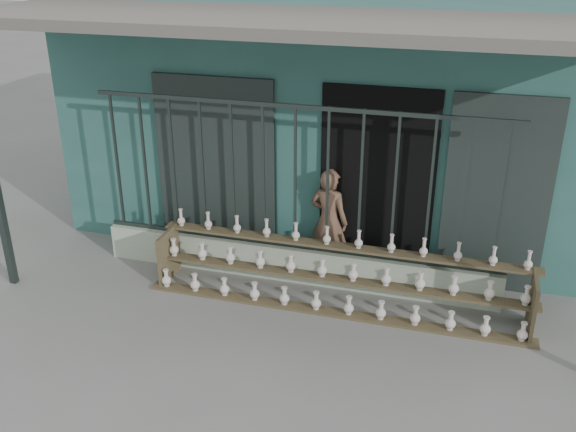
# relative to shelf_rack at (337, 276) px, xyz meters

# --- Properties ---
(ground) EXTENTS (60.00, 60.00, 0.00)m
(ground) POSITION_rel_shelf_rack_xyz_m (-0.63, -0.89, -0.36)
(ground) COLOR slate
(workshop_building) EXTENTS (7.40, 6.60, 3.21)m
(workshop_building) POSITION_rel_shelf_rack_xyz_m (-0.62, 3.34, 1.26)
(workshop_building) COLOR #2C5D56
(workshop_building) RESTS_ON ground
(parapet_wall) EXTENTS (5.00, 0.20, 0.45)m
(parapet_wall) POSITION_rel_shelf_rack_xyz_m (-0.63, 0.41, -0.14)
(parapet_wall) COLOR #B1C2A6
(parapet_wall) RESTS_ON ground
(security_fence) EXTENTS (5.00, 0.04, 1.80)m
(security_fence) POSITION_rel_shelf_rack_xyz_m (-0.63, 0.41, 0.99)
(security_fence) COLOR #283330
(security_fence) RESTS_ON parapet_wall
(shelf_rack) EXTENTS (4.50, 0.68, 0.85)m
(shelf_rack) POSITION_rel_shelf_rack_xyz_m (0.00, 0.00, 0.00)
(shelf_rack) COLOR brown
(shelf_rack) RESTS_ON ground
(elderly_woman) EXTENTS (0.57, 0.45, 1.38)m
(elderly_woman) POSITION_rel_shelf_rack_xyz_m (-0.28, 0.77, 0.33)
(elderly_woman) COLOR brown
(elderly_woman) RESTS_ON ground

